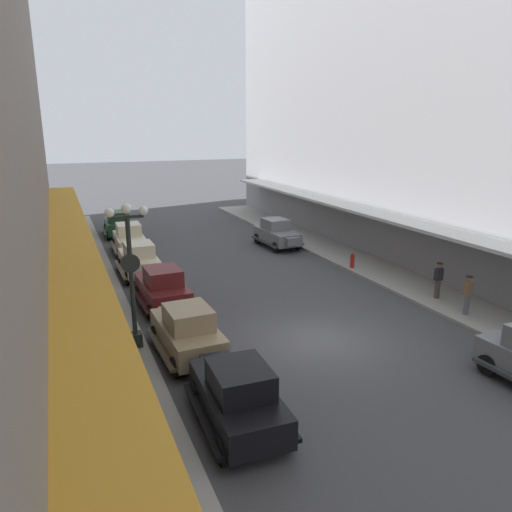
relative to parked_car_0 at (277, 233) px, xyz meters
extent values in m
plane|color=#424244|center=(-4.81, -13.90, -0.94)|extent=(200.00, 200.00, 0.00)
cube|color=#99968E|center=(-12.31, -13.90, -0.87)|extent=(3.00, 60.00, 0.15)
cube|color=#99968E|center=(2.69, -13.90, -0.87)|extent=(3.00, 60.00, 0.15)
cube|color=orange|center=(-12.91, -13.90, 2.06)|extent=(1.80, 54.00, 0.16)
cube|color=white|center=(3.29, -13.90, 2.06)|extent=(1.80, 54.00, 0.16)
cube|color=slate|center=(0.00, -0.03, -0.20)|extent=(1.87, 3.97, 0.80)
cube|color=slate|center=(-0.01, 0.22, 0.55)|extent=(1.51, 1.76, 0.70)
cube|color=#8C9EA8|center=(-0.01, 0.22, 0.55)|extent=(1.44, 1.72, 0.42)
cube|color=slate|center=(0.09, -2.16, -0.15)|extent=(0.95, 0.40, 0.52)
cube|color=#393A3D|center=(0.95, 0.01, -0.52)|extent=(0.39, 3.52, 0.12)
cube|color=#393A3D|center=(-0.95, -0.07, -0.52)|extent=(0.39, 3.52, 0.12)
cylinder|color=black|center=(0.87, -1.36, -0.60)|extent=(0.25, 0.69, 0.68)
cylinder|color=black|center=(-0.75, -1.43, -0.60)|extent=(0.25, 0.69, 0.68)
cylinder|color=black|center=(0.75, 1.37, -0.60)|extent=(0.25, 0.69, 0.68)
cylinder|color=black|center=(-0.86, 1.30, -0.60)|extent=(0.25, 0.69, 0.68)
cube|color=#591919|center=(-9.40, -8.13, -0.20)|extent=(1.82, 3.95, 0.80)
cube|color=#591919|center=(-9.39, -8.38, 0.55)|extent=(1.49, 1.74, 0.70)
cube|color=#8C9EA8|center=(-9.39, -8.38, 0.55)|extent=(1.42, 1.71, 0.42)
cube|color=#591919|center=(-9.47, -6.00, -0.15)|extent=(0.95, 0.39, 0.52)
cube|color=black|center=(-10.35, -8.16, -0.52)|extent=(0.35, 3.52, 0.12)
cube|color=black|center=(-8.45, -8.10, -0.52)|extent=(0.35, 3.52, 0.12)
cylinder|color=black|center=(-10.25, -6.79, -0.60)|extent=(0.24, 0.69, 0.68)
cylinder|color=black|center=(-8.64, -6.74, -0.60)|extent=(0.24, 0.69, 0.68)
cylinder|color=black|center=(-10.17, -9.52, -0.60)|extent=(0.24, 0.69, 0.68)
cylinder|color=black|center=(-8.55, -9.47, -0.60)|extent=(0.24, 0.69, 0.68)
cube|color=black|center=(-9.42, -17.63, -0.20)|extent=(1.84, 3.96, 0.80)
cube|color=black|center=(-9.43, -17.88, 0.55)|extent=(1.50, 1.75, 0.70)
cube|color=#8C9EA8|center=(-9.43, -17.88, 0.55)|extent=(1.43, 1.71, 0.42)
cube|color=black|center=(-9.34, -15.51, -0.15)|extent=(0.95, 0.39, 0.52)
cube|color=black|center=(-10.37, -17.60, -0.52)|extent=(0.37, 3.52, 0.12)
cube|color=black|center=(-8.47, -17.67, -0.52)|extent=(0.37, 3.52, 0.12)
cylinder|color=black|center=(-10.18, -16.24, -0.60)|extent=(0.24, 0.69, 0.68)
cylinder|color=black|center=(-8.56, -16.30, -0.60)|extent=(0.24, 0.69, 0.68)
cylinder|color=black|center=(-10.28, -18.97, -0.60)|extent=(0.24, 0.69, 0.68)
cylinder|color=black|center=(-8.66, -19.03, -0.60)|extent=(0.24, 0.69, 0.68)
cube|color=#997F5B|center=(-9.59, -13.08, -0.20)|extent=(1.83, 3.96, 0.80)
cube|color=#997F5B|center=(-9.58, -13.33, 0.55)|extent=(1.50, 1.75, 0.70)
cube|color=#8C9EA8|center=(-9.58, -13.33, 0.55)|extent=(1.42, 1.71, 0.42)
cube|color=#997F5B|center=(-9.66, -10.95, -0.15)|extent=(0.95, 0.39, 0.52)
cube|color=#4C3F2D|center=(-10.54, -13.11, -0.52)|extent=(0.36, 3.52, 0.12)
cube|color=#4C3F2D|center=(-8.64, -13.05, -0.52)|extent=(0.36, 3.52, 0.12)
cylinder|color=black|center=(-10.44, -11.75, -0.60)|extent=(0.24, 0.69, 0.68)
cylinder|color=black|center=(-8.83, -11.69, -0.60)|extent=(0.24, 0.69, 0.68)
cylinder|color=black|center=(-10.35, -14.47, -0.60)|extent=(0.24, 0.69, 0.68)
cylinder|color=black|center=(-8.73, -14.42, -0.60)|extent=(0.24, 0.69, 0.68)
cylinder|color=black|center=(-1.02, -18.21, -0.60)|extent=(0.25, 0.69, 0.68)
cube|color=beige|center=(-9.32, 2.08, -0.20)|extent=(1.78, 3.94, 0.80)
cube|color=beige|center=(-9.31, 2.33, 0.55)|extent=(1.48, 1.73, 0.70)
cube|color=#8C9EA8|center=(-9.31, 2.33, 0.55)|extent=(1.40, 1.69, 0.42)
cube|color=beige|center=(-9.36, -0.05, -0.15)|extent=(0.94, 0.38, 0.52)
cube|color=#6D6856|center=(-8.37, 2.06, -0.52)|extent=(0.31, 3.51, 0.12)
cube|color=#6D6856|center=(-10.27, 2.10, -0.52)|extent=(0.31, 3.51, 0.12)
cylinder|color=black|center=(-8.54, 0.70, -0.60)|extent=(0.23, 0.68, 0.68)
cylinder|color=black|center=(-10.15, 0.73, -0.60)|extent=(0.23, 0.68, 0.68)
cylinder|color=black|center=(-8.48, 3.43, -0.60)|extent=(0.23, 0.68, 0.68)
cylinder|color=black|center=(-10.09, 3.46, -0.60)|extent=(0.23, 0.68, 0.68)
cube|color=beige|center=(-9.58, -3.01, -0.20)|extent=(1.71, 3.90, 0.80)
cube|color=beige|center=(-9.58, -3.26, 0.55)|extent=(1.44, 1.70, 0.70)
cube|color=#8C9EA8|center=(-9.58, -3.26, 0.55)|extent=(1.37, 1.67, 0.42)
cube|color=beige|center=(-9.58, -0.88, -0.15)|extent=(0.94, 0.36, 0.52)
cube|color=#6D6856|center=(-10.53, -3.01, -0.52)|extent=(0.25, 3.51, 0.12)
cube|color=#6D6856|center=(-8.63, -3.01, -0.52)|extent=(0.25, 3.51, 0.12)
cylinder|color=black|center=(-10.38, -1.65, -0.60)|extent=(0.22, 0.68, 0.68)
cylinder|color=black|center=(-8.77, -1.65, -0.60)|extent=(0.22, 0.68, 0.68)
cylinder|color=black|center=(-10.39, -4.38, -0.60)|extent=(0.22, 0.68, 0.68)
cylinder|color=black|center=(-8.78, -4.38, -0.60)|extent=(0.22, 0.68, 0.68)
cube|color=#193D23|center=(-9.36, 7.52, -0.20)|extent=(1.83, 3.96, 0.80)
cube|color=#193D23|center=(-9.37, 7.27, 0.55)|extent=(1.50, 1.75, 0.70)
cube|color=#8C9EA8|center=(-9.37, 7.27, 0.55)|extent=(1.42, 1.71, 0.42)
cube|color=#193D23|center=(-9.29, 9.64, -0.15)|extent=(0.95, 0.39, 0.52)
cube|color=black|center=(-10.31, 7.55, -0.52)|extent=(0.36, 3.52, 0.12)
cube|color=black|center=(-8.41, 7.48, -0.52)|extent=(0.36, 3.52, 0.12)
cylinder|color=black|center=(-10.12, 8.91, -0.60)|extent=(0.24, 0.69, 0.68)
cylinder|color=black|center=(-8.50, 8.85, -0.60)|extent=(0.24, 0.69, 0.68)
cylinder|color=black|center=(-10.21, 6.18, -0.60)|extent=(0.24, 0.69, 0.68)
cylinder|color=black|center=(-8.60, 6.12, -0.60)|extent=(0.24, 0.69, 0.68)
cube|color=black|center=(-11.21, -12.03, -0.54)|extent=(0.44, 0.44, 0.50)
cylinder|color=black|center=(-11.21, -12.03, 1.81)|extent=(0.16, 0.16, 4.20)
cube|color=black|center=(-11.21, -12.03, 3.91)|extent=(1.10, 0.10, 0.10)
sphere|color=white|center=(-11.76, -12.03, 4.09)|extent=(0.32, 0.32, 0.32)
sphere|color=white|center=(-10.66, -12.03, 4.09)|extent=(0.32, 0.32, 0.32)
sphere|color=white|center=(-11.21, -12.03, 4.19)|extent=(0.36, 0.36, 0.36)
cylinder|color=black|center=(-11.21, -12.03, 2.31)|extent=(0.64, 0.18, 0.64)
cylinder|color=silver|center=(-11.21, -11.93, 2.31)|extent=(0.56, 0.02, 0.56)
cylinder|color=#B21E19|center=(1.54, -6.63, -0.44)|extent=(0.24, 0.24, 0.70)
sphere|color=#B21E19|center=(1.54, -6.63, -0.07)|extent=(0.20, 0.20, 0.20)
cylinder|color=slate|center=(-12.52, 1.24, -0.37)|extent=(0.24, 0.24, 0.85)
cube|color=white|center=(-12.52, 1.24, 0.34)|extent=(0.36, 0.22, 0.56)
sphere|color=brown|center=(-12.52, 1.24, 0.74)|extent=(0.22, 0.22, 0.22)
cylinder|color=black|center=(-12.52, 1.24, 0.86)|extent=(0.28, 0.28, 0.04)
cylinder|color=#4C4238|center=(2.37, -12.28, -0.37)|extent=(0.24, 0.24, 0.85)
cube|color=#26262D|center=(2.37, -12.28, 0.34)|extent=(0.36, 0.22, 0.56)
sphere|color=#9E7051|center=(2.37, -12.28, 0.74)|extent=(0.22, 0.22, 0.22)
cylinder|color=black|center=(2.37, -12.28, 0.86)|extent=(0.28, 0.28, 0.04)
cylinder|color=slate|center=(2.06, -14.30, -0.37)|extent=(0.24, 0.24, 0.85)
cube|color=#8C6647|center=(2.06, -14.30, 0.34)|extent=(0.36, 0.22, 0.56)
sphere|color=#9E7051|center=(2.06, -14.30, 0.74)|extent=(0.22, 0.22, 0.22)
cylinder|color=black|center=(2.06, -14.30, 0.86)|extent=(0.28, 0.28, 0.04)
camera|label=1|loc=(-13.31, -28.21, 6.81)|focal=33.58mm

